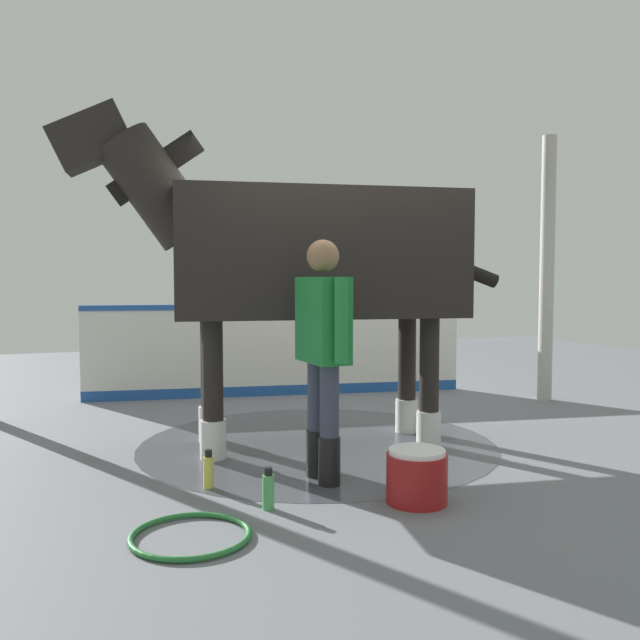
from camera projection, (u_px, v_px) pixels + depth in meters
name	position (u px, v px, depth m)	size (l,w,h in m)	color
ground_plane	(339.00, 439.00, 5.79)	(16.00, 16.00, 0.02)	slate
wet_patch	(318.00, 444.00, 5.56)	(2.97, 2.97, 0.00)	#42444C
barrier_wall	(278.00, 353.00, 7.87)	(0.74, 4.43, 1.08)	silver
roof_post_far	(547.00, 269.00, 7.50)	(0.16, 0.16, 2.98)	#B7B2A8
horse	(303.00, 256.00, 5.44)	(1.34, 3.67, 2.73)	black
handler	(323.00, 343.00, 4.50)	(0.67, 0.25, 1.65)	black
wash_bucket	(417.00, 476.00, 4.10)	(0.38, 0.38, 0.33)	maroon
bottle_shampoo	(209.00, 471.00, 4.38)	(0.07, 0.07, 0.26)	#D8CC4C
bottle_spray	(268.00, 490.00, 3.98)	(0.07, 0.07, 0.25)	#4CA559
hose_coil	(190.00, 535.00, 3.54)	(0.65, 0.65, 0.03)	#267233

